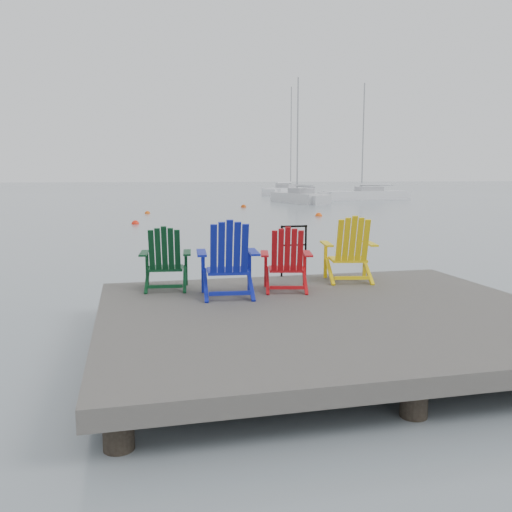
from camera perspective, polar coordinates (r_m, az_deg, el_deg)
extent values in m
plane|color=slate|center=(7.40, 7.74, -9.37)|extent=(400.00, 400.00, 0.00)
cube|color=#292724|center=(7.29, 7.80, -6.37)|extent=(6.00, 5.00, 0.20)
cylinder|color=black|center=(5.06, -14.08, -22.12)|extent=(0.26, 0.26, 1.20)
cylinder|color=black|center=(5.67, 16.08, -18.67)|extent=(0.26, 0.26, 1.20)
cylinder|color=black|center=(9.13, -13.75, -8.04)|extent=(0.26, 0.26, 1.20)
cylinder|color=black|center=(9.48, 2.92, -7.19)|extent=(0.26, 0.26, 1.20)
cylinder|color=black|center=(10.54, 17.24, -5.97)|extent=(0.26, 0.26, 1.20)
cylinder|color=black|center=(9.47, 2.73, 0.52)|extent=(0.04, 0.04, 0.90)
cylinder|color=black|center=(9.60, 5.25, 0.60)|extent=(0.04, 0.04, 0.90)
cylinder|color=black|center=(9.49, 4.02, 3.13)|extent=(0.48, 0.04, 0.04)
cylinder|color=black|center=(9.52, 4.00, 1.16)|extent=(0.44, 0.03, 0.03)
cube|color=#093519|center=(8.61, -9.45, -1.27)|extent=(0.57, 0.52, 0.04)
cube|color=#093519|center=(8.83, -11.38, -1.37)|extent=(0.05, 0.05, 0.55)
cube|color=#093519|center=(8.80, -7.38, -1.31)|extent=(0.05, 0.05, 0.55)
cube|color=#093519|center=(8.58, -11.71, 0.29)|extent=(0.18, 0.61, 0.03)
cube|color=#093519|center=(8.55, -7.27, 0.37)|extent=(0.18, 0.61, 0.03)
cube|color=#093519|center=(8.25, -9.61, 0.60)|extent=(0.51, 0.30, 0.67)
cube|color=#0E1A97|center=(8.01, -3.03, -1.57)|extent=(0.64, 0.58, 0.04)
cube|color=#0E1A97|center=(8.21, -5.59, -1.70)|extent=(0.06, 0.06, 0.63)
cube|color=#0E1A97|center=(8.26, -0.71, -1.60)|extent=(0.06, 0.06, 0.63)
cube|color=#0E1A97|center=(7.92, -5.76, 0.34)|extent=(0.20, 0.69, 0.03)
cube|color=#0E1A97|center=(7.98, -0.32, 0.44)|extent=(0.20, 0.69, 0.03)
cube|color=#0E1A97|center=(7.59, -2.83, 0.73)|extent=(0.58, 0.34, 0.77)
cube|color=#B60D12|center=(8.42, 3.16, -1.38)|extent=(0.61, 0.57, 0.04)
cube|color=#B60D12|center=(8.61, 1.03, -1.45)|extent=(0.06, 0.06, 0.55)
cube|color=#B60D12|center=(8.65, 5.12, -1.44)|extent=(0.06, 0.06, 0.55)
cube|color=#B60D12|center=(8.35, 0.90, 0.25)|extent=(0.25, 0.61, 0.03)
cube|color=#B60D12|center=(8.39, 5.45, 0.26)|extent=(0.25, 0.61, 0.03)
cube|color=#B60D12|center=(8.06, 3.31, 0.53)|extent=(0.53, 0.35, 0.67)
cube|color=yellow|center=(9.29, 9.63, -0.36)|extent=(0.66, 0.61, 0.04)
cube|color=yellow|center=(9.44, 7.32, -0.46)|extent=(0.06, 0.06, 0.61)
cube|color=yellow|center=(9.58, 11.36, -0.43)|extent=(0.06, 0.06, 0.61)
cube|color=yellow|center=(9.16, 7.44, 1.29)|extent=(0.25, 0.67, 0.03)
cube|color=yellow|center=(9.31, 11.91, 1.29)|extent=(0.25, 0.67, 0.03)
cube|color=yellow|center=(8.90, 10.15, 1.61)|extent=(0.58, 0.37, 0.74)
cube|color=silver|center=(46.82, 4.53, 5.95)|extent=(3.11, 7.92, 1.10)
cube|color=#9E9EA3|center=(46.45, 4.75, 6.79)|extent=(1.73, 2.49, 0.55)
cylinder|color=gray|center=(47.24, 4.40, 12.49)|extent=(0.12, 0.12, 9.64)
cube|color=white|center=(68.90, 3.48, 6.74)|extent=(8.53, 9.07, 1.10)
cube|color=#9E9EA3|center=(68.43, 3.30, 7.32)|extent=(3.32, 3.41, 0.55)
cylinder|color=gray|center=(69.48, 3.70, 12.31)|extent=(0.12, 0.12, 12.36)
cube|color=white|center=(54.00, 11.42, 6.13)|extent=(8.22, 2.58, 1.10)
cube|color=#9E9EA3|center=(54.17, 11.82, 6.87)|extent=(2.51, 1.62, 0.55)
cylinder|color=gray|center=(53.90, 11.21, 12.11)|extent=(0.12, 0.12, 10.13)
sphere|color=red|center=(26.23, -12.59, 3.30)|extent=(0.36, 0.36, 0.36)
sphere|color=#E1550D|center=(33.39, -11.36, 4.39)|extent=(0.33, 0.33, 0.33)
sphere|color=#F6510E|center=(30.84, 6.61, 4.18)|extent=(0.40, 0.40, 0.40)
sphere|color=#BD410B|center=(39.38, -1.32, 5.14)|extent=(0.41, 0.41, 0.41)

